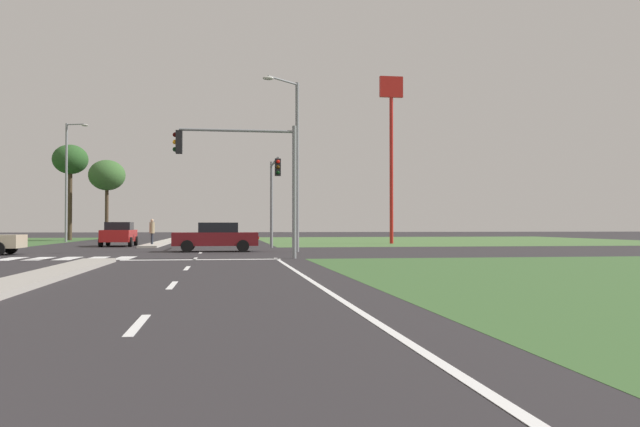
{
  "coord_description": "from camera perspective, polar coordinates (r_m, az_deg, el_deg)",
  "views": [
    {
      "loc": [
        4.69,
        -3.54,
        1.39
      ],
      "look_at": [
        10.76,
        37.28,
        2.15
      ],
      "focal_mm": 36.22,
      "sensor_mm": 36.0,
      "label": 1
    }
  ],
  "objects": [
    {
      "name": "ground_plane",
      "position": [
        33.9,
        -16.43,
        -3.37
      ],
      "size": [
        200.0,
        200.0,
        0.0
      ],
      "primitive_type": "plane",
      "color": "#282628"
    },
    {
      "name": "grass_verge_far_right",
      "position": [
        61.68,
        11.27,
        -2.33
      ],
      "size": [
        35.0,
        35.0,
        0.01
      ],
      "primitive_type": "cube",
      "color": "#476B38",
      "rests_on": "ground"
    },
    {
      "name": "median_island_near",
      "position": [
        15.34,
        -26.38,
        -5.9
      ],
      "size": [
        1.2,
        22.0,
        0.14
      ],
      "primitive_type": "cube",
      "color": "gray",
      "rests_on": "ground"
    },
    {
      "name": "median_island_far",
      "position": [
        58.74,
        -13.04,
        -2.32
      ],
      "size": [
        1.2,
        36.0,
        0.14
      ],
      "primitive_type": "cube",
      "color": "#ADA89E",
      "rests_on": "ground"
    },
    {
      "name": "lane_dash_near",
      "position": [
        9.49,
        -15.79,
        -9.43
      ],
      "size": [
        0.14,
        2.0,
        0.01
      ],
      "primitive_type": "cube",
      "color": "silver",
      "rests_on": "ground"
    },
    {
      "name": "lane_dash_second",
      "position": [
        15.42,
        -12.93,
        -6.2
      ],
      "size": [
        0.14,
        2.0,
        0.01
      ],
      "primitive_type": "cube",
      "color": "silver",
      "rests_on": "ground"
    },
    {
      "name": "lane_dash_third",
      "position": [
        21.39,
        -11.67,
        -4.76
      ],
      "size": [
        0.14,
        2.0,
        0.01
      ],
      "primitive_type": "cube",
      "color": "silver",
      "rests_on": "ground"
    },
    {
      "name": "lane_dash_fourth",
      "position": [
        27.37,
        -10.96,
        -3.95
      ],
      "size": [
        0.14,
        2.0,
        0.01
      ],
      "primitive_type": "cube",
      "color": "silver",
      "rests_on": "ground"
    },
    {
      "name": "lane_dash_fifth",
      "position": [
        33.36,
        -10.51,
        -3.42
      ],
      "size": [
        0.14,
        2.0,
        0.01
      ],
      "primitive_type": "cube",
      "color": "silver",
      "rests_on": "ground"
    },
    {
      "name": "edge_line_right",
      "position": [
        15.75,
        -0.55,
        -6.11
      ],
      "size": [
        0.14,
        24.0,
        0.01
      ],
      "primitive_type": "cube",
      "color": "silver",
      "rests_on": "ground"
    },
    {
      "name": "stop_bar_near",
      "position": [
        26.59,
        -10.39,
        -4.03
      ],
      "size": [
        6.4,
        0.5,
        0.01
      ],
      "primitive_type": "cube",
      "color": "silver",
      "rests_on": "ground"
    },
    {
      "name": "crosswalk_bar_third",
      "position": [
        29.71,
        -25.71,
        -3.63
      ],
      "size": [
        0.7,
        2.8,
        0.01
      ],
      "primitive_type": "cube",
      "color": "silver",
      "rests_on": "ground"
    },
    {
      "name": "crosswalk_bar_fourth",
      "position": [
        29.39,
        -23.57,
        -3.68
      ],
      "size": [
        0.7,
        2.8,
        0.01
      ],
      "primitive_type": "cube",
      "color": "silver",
      "rests_on": "ground"
    },
    {
      "name": "crosswalk_bar_fifth",
      "position": [
        29.11,
        -21.38,
        -3.72
      ],
      "size": [
        0.7,
        2.8,
        0.01
      ],
      "primitive_type": "cube",
      "color": "silver",
      "rests_on": "ground"
    },
    {
      "name": "crosswalk_bar_sixth",
      "position": [
        28.87,
        -19.15,
        -3.75
      ],
      "size": [
        0.7,
        2.8,
        0.01
      ],
      "primitive_type": "cube",
      "color": "silver",
      "rests_on": "ground"
    },
    {
      "name": "crosswalk_bar_seventh",
      "position": [
        28.68,
        -16.88,
        -3.79
      ],
      "size": [
        0.7,
        2.8,
        0.01
      ],
      "primitive_type": "cube",
      "color": "silver",
      "rests_on": "ground"
    },
    {
      "name": "car_maroon_second",
      "position": [
        34.68,
        -9.16,
        -2.04
      ],
      "size": [
        4.49,
        2.02,
        1.54
      ],
      "rotation": [
        0.0,
        0.0,
        1.57
      ],
      "color": "maroon",
      "rests_on": "ground"
    },
    {
      "name": "car_red_fourth",
      "position": [
        44.98,
        -17.33,
        -1.74
      ],
      "size": [
        2.07,
        4.22,
        1.61
      ],
      "rotation": [
        0.0,
        0.0,
        3.14
      ],
      "color": "#A31919",
      "rests_on": "ground"
    },
    {
      "name": "traffic_signal_far_right",
      "position": [
        38.43,
        -4.1,
        2.44
      ],
      "size": [
        0.32,
        5.09,
        5.37
      ],
      "color": "gray",
      "rests_on": "ground"
    },
    {
      "name": "traffic_signal_near_right",
      "position": [
        27.08,
        -6.22,
        4.21
      ],
      "size": [
        5.1,
        0.32,
        5.59
      ],
      "color": "gray",
      "rests_on": "ground"
    },
    {
      "name": "street_lamp_second",
      "position": [
        34.0,
        -2.28,
        5.12
      ],
      "size": [
        2.03,
        1.93,
        8.95
      ],
      "color": "gray",
      "rests_on": "ground"
    },
    {
      "name": "street_lamp_third",
      "position": [
        58.38,
        -21.38,
        3.07
      ],
      "size": [
        1.96,
        0.74,
        10.01
      ],
      "color": "gray",
      "rests_on": "ground"
    },
    {
      "name": "pedestrian_at_median",
      "position": [
        44.75,
        -14.62,
        -1.32
      ],
      "size": [
        0.34,
        0.34,
        1.68
      ],
      "rotation": [
        0.0,
        0.0,
        1.81
      ],
      "color": "#232833",
      "rests_on": "median_island_far"
    },
    {
      "name": "fastfood_pole_sign",
      "position": [
        50.2,
        6.31,
        7.96
      ],
      "size": [
        1.8,
        0.4,
        12.82
      ],
      "color": "red",
      "rests_on": "ground"
    },
    {
      "name": "treeline_third",
      "position": [
        65.34,
        -21.2,
        4.35
      ],
      "size": [
        3.26,
        3.26,
        9.01
      ],
      "color": "#423323",
      "rests_on": "ground"
    },
    {
      "name": "treeline_fourth",
      "position": [
        62.83,
        -18.31,
        3.18
      ],
      "size": [
        3.31,
        3.31,
        7.44
      ],
      "color": "#423323",
      "rests_on": "ground"
    }
  ]
}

